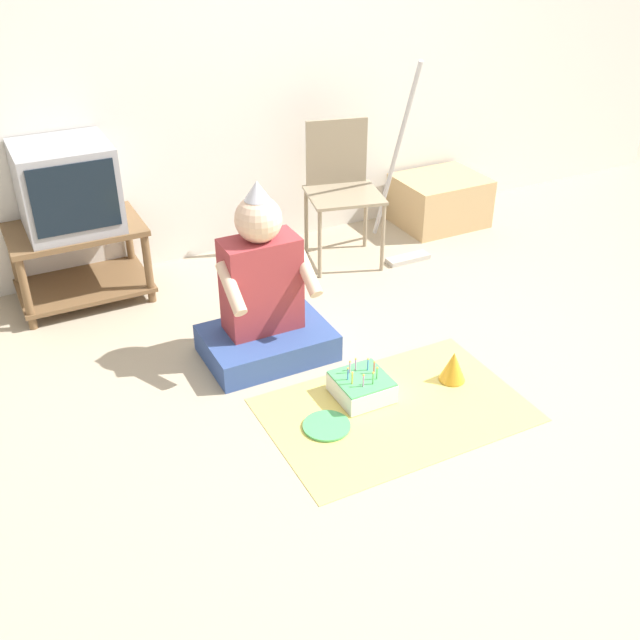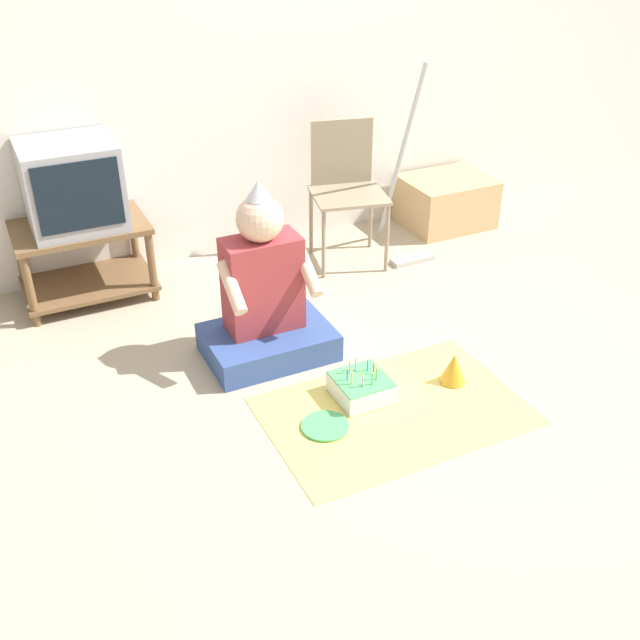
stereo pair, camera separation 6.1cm
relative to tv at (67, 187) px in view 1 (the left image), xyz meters
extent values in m
plane|color=tan|center=(1.35, -1.80, -0.67)|extent=(16.00, 16.00, 0.00)
cube|color=silver|center=(1.35, 0.27, 0.61)|extent=(6.40, 0.06, 2.55)
cube|color=brown|center=(0.00, 0.00, -0.24)|extent=(0.71, 0.48, 0.03)
cube|color=brown|center=(0.00, 0.00, -0.59)|extent=(0.71, 0.48, 0.02)
cylinder|color=brown|center=(-0.32, -0.21, -0.45)|extent=(0.04, 0.04, 0.44)
cylinder|color=brown|center=(0.32, -0.21, -0.45)|extent=(0.04, 0.04, 0.44)
cylinder|color=brown|center=(-0.32, 0.20, -0.45)|extent=(0.04, 0.04, 0.44)
cylinder|color=brown|center=(0.32, 0.20, -0.45)|extent=(0.04, 0.04, 0.44)
cube|color=#99999E|center=(0.00, 0.00, 0.00)|extent=(0.48, 0.46, 0.46)
cube|color=black|center=(0.00, -0.23, 0.01)|extent=(0.42, 0.01, 0.36)
cube|color=gray|center=(1.53, -0.25, -0.23)|extent=(0.50, 0.48, 0.02)
cube|color=gray|center=(1.57, -0.07, -0.03)|extent=(0.37, 0.10, 0.40)
cylinder|color=gray|center=(1.30, -0.38, -0.45)|extent=(0.02, 0.02, 0.44)
cylinder|color=gray|center=(1.67, -0.47, -0.45)|extent=(0.02, 0.02, 0.44)
cylinder|color=gray|center=(1.38, -0.04, -0.45)|extent=(0.02, 0.02, 0.44)
cylinder|color=gray|center=(1.75, -0.13, -0.45)|extent=(0.02, 0.02, 0.44)
cube|color=tan|center=(2.39, -0.03, -0.50)|extent=(0.57, 0.47, 0.33)
cube|color=#B2ADA3|center=(1.89, -0.43, -0.65)|extent=(0.28, 0.09, 0.03)
cylinder|color=#B7B7BC|center=(1.89, -0.23, -0.05)|extent=(0.03, 0.43, 1.19)
cube|color=#334C8C|center=(0.69, -1.01, -0.60)|extent=(0.62, 0.44, 0.14)
cube|color=#993338|center=(0.69, -0.96, -0.29)|extent=(0.37, 0.20, 0.48)
sphere|color=beige|center=(0.69, -0.96, 0.05)|extent=(0.22, 0.22, 0.22)
cone|color=silver|center=(0.69, -0.96, 0.19)|extent=(0.12, 0.12, 0.09)
cylinder|color=beige|center=(0.49, -1.07, -0.21)|extent=(0.06, 0.25, 0.20)
cylinder|color=beige|center=(0.88, -1.07, -0.21)|extent=(0.06, 0.25, 0.20)
cube|color=#EAD666|center=(1.02, -1.68, -0.66)|extent=(1.16, 0.76, 0.01)
cube|color=white|center=(0.93, -1.52, -0.62)|extent=(0.24, 0.24, 0.09)
cube|color=#4CB266|center=(0.93, -1.52, -0.56)|extent=(0.24, 0.24, 0.01)
cylinder|color=#EA4C4C|center=(1.00, -1.52, -0.54)|extent=(0.01, 0.01, 0.06)
sphere|color=#FFCC4C|center=(1.00, -1.52, -0.50)|extent=(0.01, 0.01, 0.01)
cylinder|color=#4C7FE5|center=(0.98, -1.48, -0.54)|extent=(0.01, 0.01, 0.06)
sphere|color=#FFCC4C|center=(0.98, -1.48, -0.50)|extent=(0.01, 0.01, 0.01)
cylinder|color=#E58CCC|center=(0.93, -1.46, -0.54)|extent=(0.01, 0.01, 0.06)
sphere|color=#FFCC4C|center=(0.93, -1.46, -0.50)|extent=(0.01, 0.01, 0.01)
cylinder|color=#E58CCC|center=(0.90, -1.46, -0.54)|extent=(0.01, 0.01, 0.06)
sphere|color=#FFCC4C|center=(0.90, -1.46, -0.50)|extent=(0.01, 0.01, 0.01)
cylinder|color=#4C7FE5|center=(0.87, -1.51, -0.54)|extent=(0.01, 0.01, 0.06)
sphere|color=#FFCC4C|center=(0.87, -1.51, -0.50)|extent=(0.01, 0.01, 0.01)
cylinder|color=yellow|center=(0.87, -1.55, -0.54)|extent=(0.01, 0.01, 0.06)
sphere|color=#FFCC4C|center=(0.87, -1.55, -0.50)|extent=(0.01, 0.01, 0.01)
cylinder|color=#E58CCC|center=(0.90, -1.59, -0.54)|extent=(0.01, 0.01, 0.06)
sphere|color=#FFCC4C|center=(0.90, -1.59, -0.50)|extent=(0.01, 0.01, 0.01)
cylinder|color=#66C666|center=(0.95, -1.59, -0.54)|extent=(0.01, 0.01, 0.06)
sphere|color=#FFCC4C|center=(0.95, -1.59, -0.50)|extent=(0.01, 0.01, 0.01)
cylinder|color=#66C666|center=(0.99, -1.56, -0.54)|extent=(0.01, 0.01, 0.06)
sphere|color=#FFCC4C|center=(0.99, -1.56, -0.50)|extent=(0.01, 0.01, 0.01)
cone|color=gold|center=(1.38, -1.61, -0.59)|extent=(0.13, 0.13, 0.15)
cylinder|color=#4CB266|center=(0.68, -1.65, -0.66)|extent=(0.21, 0.21, 0.01)
camera|label=1|loc=(-0.50, -3.92, 1.42)|focal=42.00mm
camera|label=2|loc=(-0.45, -3.95, 1.42)|focal=42.00mm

